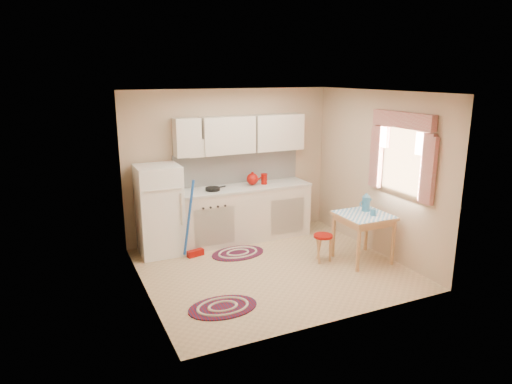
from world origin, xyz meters
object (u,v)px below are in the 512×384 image
table (363,238)px  stool (323,248)px  base_cabinets (244,214)px  fridge (159,210)px

table → stool: size_ratio=1.71×
table → base_cabinets: bearing=128.1°
fridge → stool: 2.55m
stool → base_cabinets: bearing=116.3°
fridge → base_cabinets: bearing=2.0°
base_cabinets → stool: base_cabinets is taller
table → stool: bearing=159.8°
base_cabinets → stool: (0.68, -1.39, -0.23)m
base_cabinets → fridge: bearing=-178.0°
table → stool: table is taller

